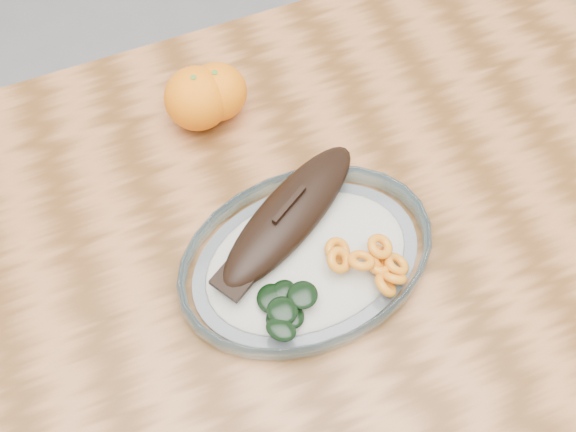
% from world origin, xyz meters
% --- Properties ---
extents(ground, '(3.00, 3.00, 0.00)m').
position_xyz_m(ground, '(0.00, 0.00, 0.00)').
color(ground, slate).
rests_on(ground, ground).
extents(dining_table, '(1.20, 0.80, 0.75)m').
position_xyz_m(dining_table, '(0.00, 0.00, 0.65)').
color(dining_table, '#5D3616').
rests_on(dining_table, ground).
extents(plated_meal, '(0.61, 0.61, 0.08)m').
position_xyz_m(plated_meal, '(0.05, -0.01, 0.77)').
color(plated_meal, white).
rests_on(plated_meal, dining_table).
extents(orange_left, '(0.09, 0.09, 0.09)m').
position_xyz_m(orange_left, '(-0.00, 0.24, 0.79)').
color(orange_left, orange).
rests_on(orange_left, dining_table).
extents(orange_right, '(0.08, 0.08, 0.08)m').
position_xyz_m(orange_right, '(0.03, 0.25, 0.79)').
color(orange_right, orange).
rests_on(orange_right, dining_table).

